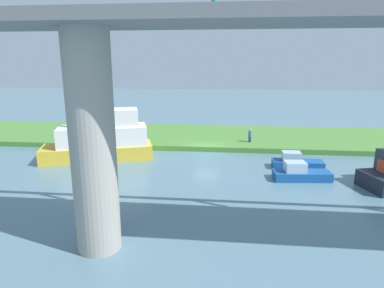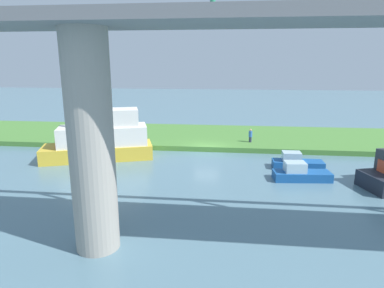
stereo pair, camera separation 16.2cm
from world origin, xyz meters
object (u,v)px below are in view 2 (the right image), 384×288
at_px(person_on_bank, 250,135).
at_px(motorboat_white, 296,162).
at_px(riverboat_paddlewheel, 101,139).
at_px(bridge_pylon, 91,145).
at_px(marker_buoy, 108,217).
at_px(skiff_small, 300,174).
at_px(mooring_post, 142,139).

bearing_deg(person_on_bank, motorboat_white, 116.13).
height_order(person_on_bank, motorboat_white, person_on_bank).
bearing_deg(motorboat_white, riverboat_paddlewheel, -3.30).
bearing_deg(bridge_pylon, person_on_bank, -111.90).
height_order(person_on_bank, marker_buoy, person_on_bank).
bearing_deg(skiff_small, bridge_pylon, 43.13).
distance_m(riverboat_paddlewheel, marker_buoy, 13.03).
distance_m(bridge_pylon, person_on_bank, 22.43).
bearing_deg(person_on_bank, mooring_post, 8.04).
bearing_deg(mooring_post, bridge_pylon, 98.57).
relative_size(bridge_pylon, mooring_post, 13.02).
relative_size(mooring_post, motorboat_white, 0.19).
xyz_separation_m(mooring_post, marker_buoy, (-2.35, 16.31, -0.63)).
relative_size(person_on_bank, riverboat_paddlewheel, 0.14).
distance_m(riverboat_paddlewheel, motorboat_white, 17.18).
bearing_deg(person_on_bank, skiff_small, 107.71).
xyz_separation_m(person_on_bank, motorboat_white, (-3.39, 6.92, -0.71)).
relative_size(bridge_pylon, skiff_small, 2.33).
bearing_deg(skiff_small, mooring_post, -30.17).
distance_m(person_on_bank, marker_buoy, 19.92).
relative_size(mooring_post, marker_buoy, 1.53).
xyz_separation_m(motorboat_white, skiff_small, (0.25, 2.93, 0.01)).
relative_size(bridge_pylon, person_on_bank, 7.18).
bearing_deg(motorboat_white, mooring_post, -20.27).
xyz_separation_m(bridge_pylon, skiff_small, (-11.39, -10.67, -4.49)).
bearing_deg(mooring_post, riverboat_paddlewheel, 59.14).
xyz_separation_m(bridge_pylon, marker_buoy, (0.51, -2.64, -4.74)).
bearing_deg(marker_buoy, mooring_post, -81.82).
distance_m(bridge_pylon, skiff_small, 16.24).
xyz_separation_m(bridge_pylon, riverboat_paddlewheel, (5.46, -14.58, -3.16)).
distance_m(riverboat_paddlewheel, skiff_small, 17.35).
bearing_deg(skiff_small, person_on_bank, -72.29).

